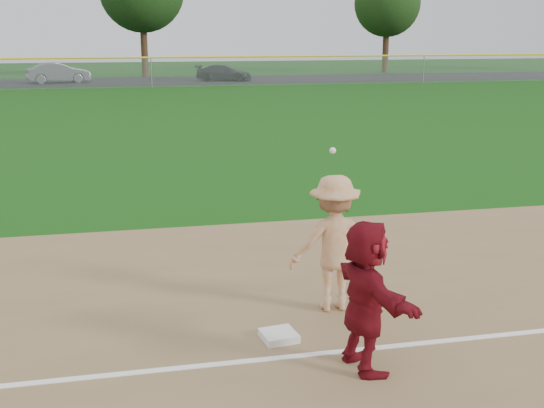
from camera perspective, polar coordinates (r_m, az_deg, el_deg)
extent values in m
plane|color=#13480D|center=(9.02, 2.08, -10.36)|extent=(160.00, 160.00, 0.00)
cube|color=white|center=(8.31, 3.48, -12.44)|extent=(60.00, 0.10, 0.01)
cube|color=black|center=(54.10, -10.31, 10.09)|extent=(120.00, 10.00, 0.01)
cube|color=white|center=(8.65, 0.58, -10.96)|extent=(0.47, 0.47, 0.09)
imported|color=maroon|center=(7.71, 7.87, -7.64)|extent=(0.72, 1.68, 1.75)
imported|color=#56585E|center=(53.59, -17.44, 10.43)|extent=(4.74, 2.54, 1.48)
imported|color=black|center=(53.41, -4.04, 10.89)|extent=(4.57, 3.05, 1.23)
imported|color=#AAAAAD|center=(9.30, 5.20, -3.29)|extent=(1.24, 0.74, 1.88)
sphere|color=white|center=(8.60, 5.10, 4.48)|extent=(0.08, 0.08, 0.08)
plane|color=#999EA0|center=(48.05, -10.06, 10.79)|extent=(110.00, 0.00, 110.00)
cylinder|color=yellow|center=(48.01, -10.11, 11.98)|extent=(110.00, 0.12, 0.12)
cylinder|color=gray|center=(48.05, -10.06, 10.79)|extent=(0.08, 0.08, 2.00)
cylinder|color=gray|center=(52.84, 12.57, 10.97)|extent=(0.08, 0.08, 2.00)
cylinder|color=#372314|center=(59.49, -10.62, 12.41)|extent=(0.56, 0.56, 4.10)
cylinder|color=#3A2315|center=(65.35, 9.47, 12.40)|extent=(0.56, 0.56, 3.64)
sphere|color=black|center=(65.37, 9.63, 16.23)|extent=(6.00, 6.00, 6.00)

